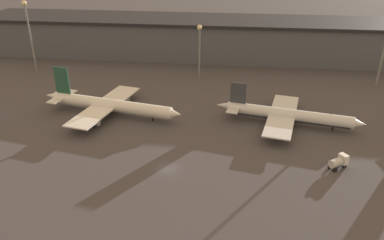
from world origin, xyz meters
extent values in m
plane|color=#423F44|center=(0.00, 0.00, 0.00)|extent=(600.00, 600.00, 0.00)
cube|color=#4C515B|center=(0.00, 94.55, 7.70)|extent=(203.68, 28.00, 15.41)
cube|color=black|center=(0.00, 94.55, 16.01)|extent=(203.68, 30.00, 1.20)
cylinder|color=white|center=(-22.47, 27.07, 3.32)|extent=(38.58, 10.88, 3.50)
cylinder|color=#ADB2B7|center=(-22.47, 27.07, 2.71)|extent=(36.59, 9.99, 2.97)
cone|color=white|center=(-2.48, 23.15, 3.32)|extent=(4.76, 4.07, 3.32)
cone|color=white|center=(-42.62, 31.03, 3.59)|extent=(5.72, 3.93, 2.97)
cube|color=#1E4738|center=(-38.39, 30.20, 9.25)|extent=(4.88, 1.34, 8.35)
cube|color=white|center=(-39.15, 30.35, 3.85)|extent=(5.66, 12.01, 0.24)
cube|color=white|center=(-24.36, 27.44, 2.89)|extent=(13.74, 32.98, 0.36)
cylinder|color=gray|center=(-21.49, 36.04, 1.67)|extent=(4.15, 2.63, 1.92)
cylinder|color=gray|center=(-24.96, 18.40, 1.67)|extent=(4.15, 2.63, 1.92)
cylinder|color=black|center=(-9.20, 24.47, 0.79)|extent=(0.50, 0.50, 1.57)
cylinder|color=black|center=(-24.09, 28.82, 0.79)|extent=(0.50, 0.50, 1.57)
cylinder|color=black|center=(-24.63, 26.07, 0.79)|extent=(0.50, 0.50, 1.57)
cylinder|color=silver|center=(29.71, 27.03, 3.14)|extent=(35.03, 10.00, 3.31)
cylinder|color=#333842|center=(29.71, 27.03, 2.56)|extent=(33.21, 9.17, 2.81)
cone|color=silver|center=(47.88, 23.46, 3.14)|extent=(4.50, 3.85, 3.14)
cone|color=silver|center=(11.38, 30.63, 3.39)|extent=(5.41, 3.71, 2.81)
cube|color=#333842|center=(15.27, 29.87, 7.87)|extent=(4.62, 1.28, 6.15)
cube|color=silver|center=(14.58, 30.00, 3.64)|extent=(5.29, 11.06, 0.24)
cube|color=silver|center=(27.99, 27.37, 2.73)|extent=(12.82, 30.35, 0.36)
cylinder|color=gray|center=(30.61, 35.27, 1.57)|extent=(3.92, 2.49, 1.82)
cylinder|color=gray|center=(27.43, 19.06, 1.57)|extent=(3.92, 2.49, 1.82)
cylinder|color=black|center=(41.75, 24.66, 0.74)|extent=(0.50, 0.50, 1.49)
cylinder|color=black|center=(28.24, 28.66, 0.74)|extent=(0.50, 0.50, 1.49)
cylinder|color=black|center=(27.73, 26.07, 0.74)|extent=(0.50, 0.50, 1.49)
cube|color=white|center=(40.21, 6.31, 1.93)|extent=(2.36, 2.52, 2.41)
cylinder|color=#B7B7BC|center=(38.20, 4.81, 1.69)|extent=(3.54, 3.33, 1.93)
cylinder|color=black|center=(39.57, 6.84, 0.45)|extent=(1.04, 0.97, 0.90)
cylinder|color=black|center=(40.54, 5.55, 0.45)|extent=(1.04, 0.97, 0.90)
cylinder|color=black|center=(37.11, 5.00, 0.45)|extent=(1.04, 0.97, 0.90)
cylinder|color=black|center=(38.08, 3.71, 0.45)|extent=(1.04, 0.97, 0.90)
cylinder|color=slate|center=(-64.77, 62.04, 13.10)|extent=(0.70, 0.70, 26.21)
sphere|color=beige|center=(-64.77, 62.04, 26.81)|extent=(1.80, 1.80, 1.80)
cylinder|color=slate|center=(0.39, 62.04, 9.50)|extent=(0.70, 0.70, 19.01)
sphere|color=beige|center=(0.39, 62.04, 19.61)|extent=(1.80, 1.80, 1.80)
cylinder|color=slate|center=(64.43, 62.04, 11.54)|extent=(0.70, 0.70, 23.08)
camera|label=1|loc=(14.53, -71.81, 48.07)|focal=35.00mm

